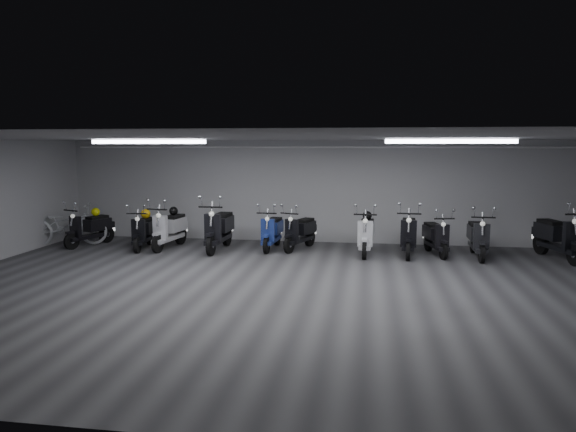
# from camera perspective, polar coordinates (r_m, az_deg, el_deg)

# --- Properties ---
(floor) EXTENTS (14.00, 10.00, 0.01)m
(floor) POSITION_cam_1_polar(r_m,az_deg,el_deg) (9.77, -0.36, -8.13)
(floor) COLOR #39393C
(floor) RESTS_ON ground
(ceiling) EXTENTS (14.00, 10.00, 0.01)m
(ceiling) POSITION_cam_1_polar(r_m,az_deg,el_deg) (9.40, -0.37, 8.58)
(ceiling) COLOR gray
(ceiling) RESTS_ON ground
(back_wall) EXTENTS (14.00, 0.01, 2.80)m
(back_wall) POSITION_cam_1_polar(r_m,az_deg,el_deg) (14.42, 2.77, 2.67)
(back_wall) COLOR #A8A8AA
(back_wall) RESTS_ON ground
(front_wall) EXTENTS (14.00, 0.01, 2.80)m
(front_wall) POSITION_cam_1_polar(r_m,az_deg,el_deg) (4.70, -10.12, -7.94)
(front_wall) COLOR #A8A8AA
(front_wall) RESTS_ON ground
(fluor_strip_left) EXTENTS (2.40, 0.18, 0.08)m
(fluor_strip_left) POSITION_cam_1_polar(r_m,az_deg,el_deg) (11.22, -14.99, 7.85)
(fluor_strip_left) COLOR white
(fluor_strip_left) RESTS_ON ceiling
(fluor_strip_right) EXTENTS (2.40, 0.18, 0.08)m
(fluor_strip_right) POSITION_cam_1_polar(r_m,az_deg,el_deg) (10.39, 17.26, 7.80)
(fluor_strip_right) COLOR white
(fluor_strip_right) RESTS_ON ceiling
(conduit) EXTENTS (13.60, 0.05, 0.05)m
(conduit) POSITION_cam_1_polar(r_m,az_deg,el_deg) (14.28, 2.77, 7.52)
(conduit) COLOR white
(conduit) RESTS_ON back_wall
(scooter_0) EXTENTS (1.14, 1.78, 1.26)m
(scooter_0) POSITION_cam_1_polar(r_m,az_deg,el_deg) (14.83, -20.92, -0.69)
(scooter_0) COLOR black
(scooter_0) RESTS_ON floor
(scooter_1) EXTENTS (0.76, 1.72, 1.24)m
(scooter_1) POSITION_cam_1_polar(r_m,az_deg,el_deg) (13.97, -15.52, -0.99)
(scooter_1) COLOR black
(scooter_1) RESTS_ON floor
(scooter_2) EXTENTS (0.83, 1.89, 1.36)m
(scooter_2) POSITION_cam_1_polar(r_m,az_deg,el_deg) (13.87, -12.85, -0.71)
(scooter_2) COLOR #BABABE
(scooter_2) RESTS_ON floor
(scooter_3) EXTENTS (0.72, 2.01, 1.48)m
(scooter_3) POSITION_cam_1_polar(r_m,az_deg,el_deg) (13.37, -7.55, -0.63)
(scooter_3) COLOR black
(scooter_3) RESTS_ON floor
(scooter_4) EXTENTS (0.67, 1.72, 1.25)m
(scooter_4) POSITION_cam_1_polar(r_m,az_deg,el_deg) (13.42, -1.76, -1.03)
(scooter_4) COLOR navy
(scooter_4) RESTS_ON floor
(scooter_5) EXTENTS (1.12, 1.75, 1.24)m
(scooter_5) POSITION_cam_1_polar(r_m,az_deg,el_deg) (13.37, 1.29, -1.08)
(scooter_5) COLOR black
(scooter_5) RESTS_ON floor
(scooter_6) EXTENTS (0.69, 1.81, 1.32)m
(scooter_6) POSITION_cam_1_polar(r_m,az_deg,el_deg) (12.91, 8.56, -1.30)
(scooter_6) COLOR silver
(scooter_6) RESTS_ON floor
(scooter_7) EXTENTS (0.75, 1.88, 1.37)m
(scooter_7) POSITION_cam_1_polar(r_m,az_deg,el_deg) (13.01, 13.05, -1.25)
(scooter_7) COLOR black
(scooter_7) RESTS_ON floor
(scooter_8) EXTENTS (0.88, 1.70, 1.21)m
(scooter_8) POSITION_cam_1_polar(r_m,az_deg,el_deg) (13.21, 15.87, -1.56)
(scooter_8) COLOR black
(scooter_8) RESTS_ON floor
(scooter_9) EXTENTS (0.63, 1.77, 1.30)m
(scooter_9) POSITION_cam_1_polar(r_m,az_deg,el_deg) (13.20, 20.06, -1.53)
(scooter_9) COLOR black
(scooter_9) RESTS_ON floor
(bicycle) EXTENTS (2.20, 1.38, 1.34)m
(bicycle) POSITION_cam_1_polar(r_m,az_deg,el_deg) (15.20, -23.08, -0.45)
(bicycle) COLOR white
(bicycle) RESTS_ON floor
(scooter_10) EXTENTS (1.13, 2.04, 1.44)m
(scooter_10) POSITION_cam_1_polar(r_m,az_deg,el_deg) (13.70, 27.46, -1.31)
(scooter_10) COLOR black
(scooter_10) RESTS_ON floor
(helmet_0) EXTENTS (0.25, 0.25, 0.25)m
(helmet_0) POSITION_cam_1_polar(r_m,az_deg,el_deg) (14.16, -15.28, 0.24)
(helmet_0) COLOR #D8A00C
(helmet_0) RESTS_ON scooter_1
(helmet_1) EXTENTS (0.23, 0.23, 0.23)m
(helmet_1) POSITION_cam_1_polar(r_m,az_deg,el_deg) (13.12, 8.65, 0.04)
(helmet_1) COLOR black
(helmet_1) RESTS_ON scooter_6
(helmet_2) EXTENTS (0.23, 0.23, 0.23)m
(helmet_2) POSITION_cam_1_polar(r_m,az_deg,el_deg) (14.95, -20.27, 0.42)
(helmet_2) COLOR #D5D80C
(helmet_2) RESTS_ON scooter_0
(helmet_3) EXTENTS (0.23, 0.23, 0.23)m
(helmet_3) POSITION_cam_1_polar(r_m,az_deg,el_deg) (14.05, -12.39, 0.55)
(helmet_3) COLOR black
(helmet_3) RESTS_ON scooter_2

